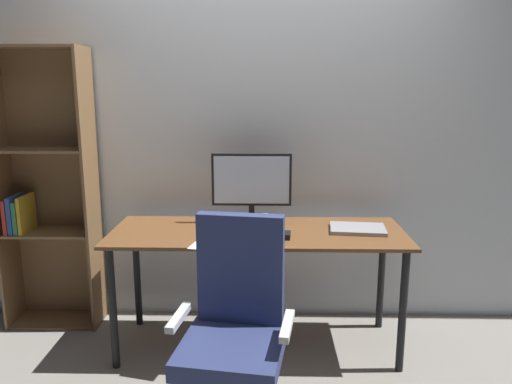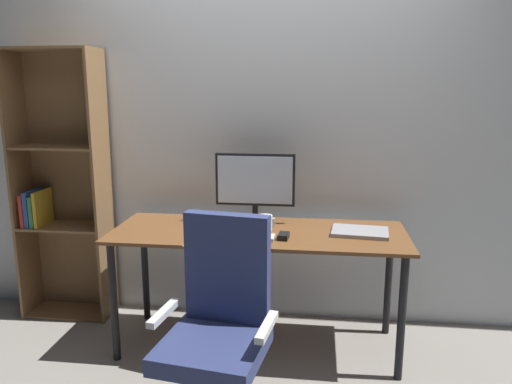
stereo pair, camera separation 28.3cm
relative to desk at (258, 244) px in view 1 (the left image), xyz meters
name	(u,v)px [view 1 (the left image)]	position (x,y,z in m)	size (l,w,h in m)	color
ground_plane	(258,345)	(0.00, 0.00, -0.66)	(12.00, 12.00, 0.00)	gray
back_wall	(259,129)	(0.00, 0.49, 0.64)	(6.40, 0.10, 2.60)	silver
desk	(258,244)	(0.00, 0.00, 0.00)	(1.73, 0.64, 0.74)	brown
monitor	(252,184)	(-0.04, 0.18, 0.33)	(0.49, 0.20, 0.44)	black
keyboard	(251,237)	(-0.04, -0.15, 0.09)	(0.29, 0.11, 0.02)	#B7BABC
mouse	(285,235)	(0.16, -0.14, 0.10)	(0.06, 0.10, 0.03)	black
coffee_mug	(264,222)	(0.04, 0.02, 0.13)	(0.10, 0.09, 0.09)	white
laptop	(358,229)	(0.59, 0.02, 0.09)	(0.32, 0.23, 0.02)	#99999E
paper_sheet	(215,242)	(-0.23, -0.22, 0.08)	(0.21, 0.30, 0.00)	white
office_chair	(235,340)	(-0.09, -0.78, -0.20)	(0.55, 0.54, 1.01)	silver
bookshelf	(47,193)	(-1.39, 0.32, 0.24)	(0.60, 0.28, 1.82)	brown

